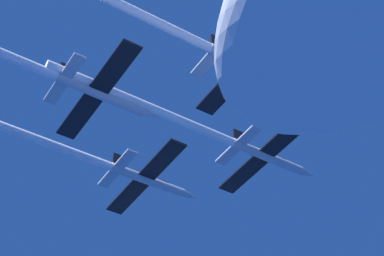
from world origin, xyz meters
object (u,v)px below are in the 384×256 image
Objects in this scene: jet_left_wing at (82,156)px; jet_right_wing at (190,38)px; jet_lead at (214,134)px; jet_slot at (12,58)px.

jet_left_wing is 1.10× the size of jet_right_wing.
jet_lead reaches higher than jet_slot.
jet_slot is (11.10, -13.65, 0.25)m from jet_left_wing.
jet_right_wing is (11.51, -10.74, 0.37)m from jet_lead.
jet_right_wing is 19.70m from jet_slot.
jet_left_wing is 23.21m from jet_right_wing.
jet_right_wing reaches higher than jet_lead.
jet_left_wing is at bearing 129.12° from jet_slot.
jet_lead is 0.87× the size of jet_slot.
jet_slot is at bearing -91.05° from jet_lead.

